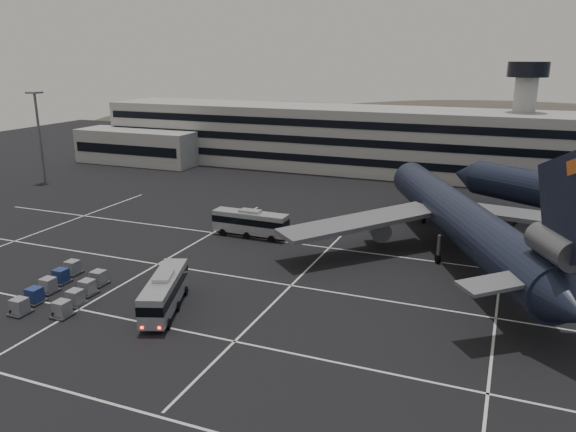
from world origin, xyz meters
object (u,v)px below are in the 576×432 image
at_px(trijet_main, 462,219).
at_px(bus_far, 250,222).
at_px(bus_near, 164,291).
at_px(uld_cluster, 63,289).

height_order(trijet_main, bus_far, trijet_main).
xyz_separation_m(trijet_main, bus_far, (-28.86, -1.77, -3.08)).
bearing_deg(trijet_main, bus_far, 158.29).
xyz_separation_m(bus_near, uld_cluster, (-12.43, -1.07, -1.35)).
distance_m(trijet_main, uld_cluster, 48.15).
distance_m(trijet_main, bus_near, 37.95).
height_order(bus_near, uld_cluster, bus_near).
xyz_separation_m(bus_far, uld_cluster, (-9.89, -26.47, -1.34)).
relative_size(bus_near, uld_cluster, 0.89).
height_order(bus_far, uld_cluster, bus_far).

